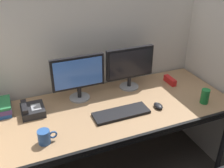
{
  "coord_description": "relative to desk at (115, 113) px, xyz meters",
  "views": [
    {
      "loc": [
        -0.67,
        -1.29,
        1.87
      ],
      "look_at": [
        0.0,
        0.35,
        0.92
      ],
      "focal_mm": 41.59,
      "sensor_mm": 36.0,
      "label": 1
    }
  ],
  "objects": [
    {
      "name": "cubicle_partition_rear",
      "position": [
        0.0,
        0.46,
        0.1
      ],
      "size": [
        2.21,
        0.06,
        1.57
      ],
      "color": "beige",
      "rests_on": "ground"
    },
    {
      "name": "cubicle_partition_right",
      "position": [
        0.99,
        -0.09,
        0.1
      ],
      "size": [
        0.06,
        1.41,
        1.57
      ],
      "color": "beige",
      "rests_on": "ground"
    },
    {
      "name": "desk",
      "position": [
        0.0,
        0.0,
        0.0
      ],
      "size": [
        1.9,
        0.8,
        0.74
      ],
      "color": "#997551",
      "rests_on": "ground"
    },
    {
      "name": "monitor_left",
      "position": [
        -0.22,
        0.24,
        0.27
      ],
      "size": [
        0.43,
        0.17,
        0.37
      ],
      "color": "gray",
      "rests_on": "desk"
    },
    {
      "name": "monitor_right",
      "position": [
        0.25,
        0.26,
        0.27
      ],
      "size": [
        0.43,
        0.17,
        0.37
      ],
      "color": "gray",
      "rests_on": "desk"
    },
    {
      "name": "keyboard_main",
      "position": [
        0.01,
        -0.1,
        0.06
      ],
      "size": [
        0.43,
        0.15,
        0.02
      ],
      "primitive_type": "cube",
      "color": "black",
      "rests_on": "desk"
    },
    {
      "name": "computer_mouse",
      "position": [
        0.31,
        -0.13,
        0.07
      ],
      "size": [
        0.06,
        0.1,
        0.04
      ],
      "color": "black",
      "rests_on": "desk"
    },
    {
      "name": "book_stack",
      "position": [
        -0.83,
        0.27,
        0.09
      ],
      "size": [
        0.16,
        0.22,
        0.09
      ],
      "color": "#1E478C",
      "rests_on": "desk"
    },
    {
      "name": "desk_phone",
      "position": [
        -0.61,
        0.16,
        0.08
      ],
      "size": [
        0.17,
        0.19,
        0.09
      ],
      "color": "black",
      "rests_on": "desk"
    },
    {
      "name": "soda_can",
      "position": [
        0.7,
        -0.21,
        0.11
      ],
      "size": [
        0.07,
        0.07,
        0.12
      ],
      "primitive_type": "cylinder",
      "color": "#197233",
      "rests_on": "desk"
    },
    {
      "name": "red_stapler",
      "position": [
        0.63,
        0.19,
        0.08
      ],
      "size": [
        0.04,
        0.15,
        0.06
      ],
      "primitive_type": "cube",
      "color": "red",
      "rests_on": "desk"
    },
    {
      "name": "coffee_mug",
      "position": [
        -0.58,
        -0.21,
        0.1
      ],
      "size": [
        0.13,
        0.08,
        0.09
      ],
      "color": "#264C8C",
      "rests_on": "desk"
    }
  ]
}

